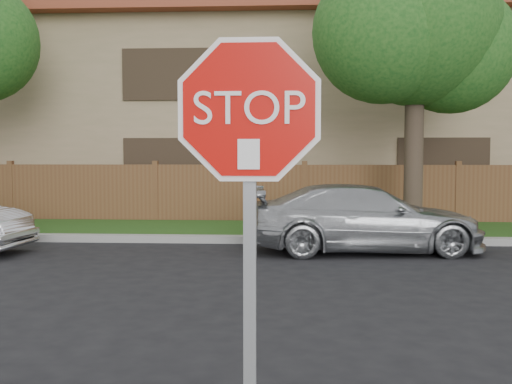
{
  "coord_description": "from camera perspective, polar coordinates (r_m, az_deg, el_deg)",
  "views": [
    {
      "loc": [
        -0.37,
        -4.49,
        1.94
      ],
      "look_at": [
        -0.57,
        -0.9,
        1.7
      ],
      "focal_mm": 42.0,
      "sensor_mm": 36.0,
      "label": 1
    }
  ],
  "objects": [
    {
      "name": "sedan_right",
      "position": [
        11.79,
        10.34,
        -2.48
      ],
      "size": [
        4.64,
        2.16,
        1.31
      ],
      "primitive_type": "imported",
      "rotation": [
        0.0,
        0.0,
        1.64
      ],
      "color": "#A4A7AB",
      "rests_on": "ground"
    },
    {
      "name": "fence",
      "position": [
        15.93,
        4.64,
        -0.28
      ],
      "size": [
        70.0,
        0.12,
        1.6
      ],
      "primitive_type": "cube",
      "color": "brown",
      "rests_on": "ground"
    },
    {
      "name": "stop_sign",
      "position": [
        3.02,
        -0.64,
        1.72
      ],
      "size": [
        1.01,
        0.13,
        2.55
      ],
      "color": "gray",
      "rests_on": "sidewalk_near"
    },
    {
      "name": "tree_mid",
      "position": [
        14.64,
        15.17,
        15.27
      ],
      "size": [
        4.8,
        3.9,
        7.35
      ],
      "color": "#382B21",
      "rests_on": "ground"
    },
    {
      "name": "grass_strip",
      "position": [
        14.41,
        4.77,
        -3.67
      ],
      "size": [
        70.0,
        3.0,
        0.12
      ],
      "primitive_type": "cube",
      "color": "#1E4714",
      "rests_on": "ground"
    },
    {
      "name": "apartment_building",
      "position": [
        21.55,
        4.34,
        8.06
      ],
      "size": [
        35.2,
        9.2,
        7.2
      ],
      "color": "#95835C",
      "rests_on": "ground"
    },
    {
      "name": "far_curb",
      "position": [
        12.78,
        4.95,
        -4.57
      ],
      "size": [
        70.0,
        0.3,
        0.15
      ],
      "primitive_type": "cube",
      "color": "gray",
      "rests_on": "ground"
    }
  ]
}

